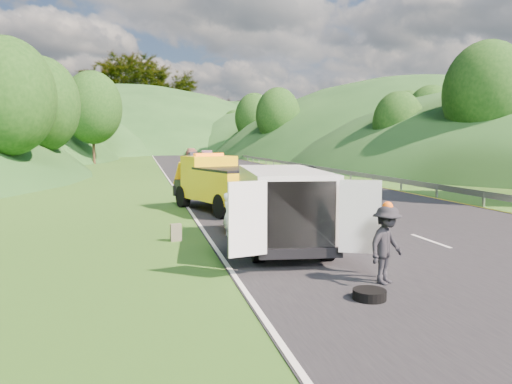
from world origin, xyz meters
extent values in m
plane|color=#38661E|center=(0.00, 0.00, 0.00)|extent=(320.00, 320.00, 0.00)
cube|color=black|center=(3.00, 40.00, 0.01)|extent=(14.00, 200.00, 0.02)
cube|color=gray|center=(10.30, 52.50, 0.00)|extent=(0.06, 140.00, 1.52)
cylinder|color=black|center=(-4.10, 8.02, 0.52)|extent=(0.66, 1.10, 1.04)
cylinder|color=black|center=(-2.22, 8.63, 0.52)|extent=(0.66, 1.10, 1.04)
cylinder|color=black|center=(-2.82, 4.07, 0.52)|extent=(0.66, 1.10, 1.04)
cylinder|color=black|center=(-0.95, 4.67, 0.52)|extent=(0.66, 1.10, 1.04)
cube|color=yellow|center=(-2.89, 7.49, 1.51)|extent=(2.63, 2.27, 1.97)
cube|color=yellow|center=(-2.17, 5.26, 1.25)|extent=(3.26, 4.06, 1.35)
cube|color=black|center=(-2.17, 5.26, 1.97)|extent=(3.26, 4.06, 0.10)
cube|color=black|center=(-3.27, 8.67, 0.93)|extent=(2.36, 1.82, 0.73)
cube|color=black|center=(-3.46, 9.27, 0.73)|extent=(2.14, 0.87, 0.52)
cube|color=yellow|center=(-3.38, 9.02, 1.61)|extent=(2.23, 1.41, 1.14)
cube|color=orange|center=(-2.89, 7.49, 2.54)|extent=(1.46, 0.69, 0.17)
cube|color=black|center=(-3.11, 8.18, 1.87)|extent=(1.90, 0.68, 0.93)
cylinder|color=black|center=(-2.64, 0.13, 0.42)|extent=(0.40, 0.87, 0.84)
cylinder|color=black|center=(-0.77, -0.08, 0.42)|extent=(0.40, 0.87, 0.84)
cylinder|color=black|center=(-3.03, -3.41, 0.42)|extent=(0.40, 0.87, 0.84)
cylinder|color=black|center=(-1.16, -3.61, 0.42)|extent=(0.40, 0.87, 0.84)
cube|color=white|center=(-1.91, -1.85, 1.41)|extent=(2.72, 5.64, 1.94)
cube|color=white|center=(-1.60, 1.01, 0.99)|extent=(2.18, 1.16, 1.05)
cube|color=black|center=(-1.62, 0.81, 1.83)|extent=(1.96, 0.56, 0.87)
cube|color=black|center=(-2.20, -4.50, 1.41)|extent=(1.78, 0.30, 1.67)
cube|color=white|center=(-3.60, -4.82, 1.41)|extent=(0.98, 0.30, 1.78)
cube|color=white|center=(-0.90, -5.11, 1.41)|extent=(0.92, 0.50, 1.78)
cube|color=black|center=(-2.21, -4.60, 0.47)|extent=(2.10, 0.38, 0.26)
imported|color=white|center=(-3.20, 0.26, 0.00)|extent=(0.45, 0.57, 1.47)
imported|color=#D4D571|center=(-1.82, -0.66, 0.00)|extent=(0.53, 0.47, 0.92)
imported|color=black|center=(-0.67, -6.06, 0.00)|extent=(1.33, 1.18, 1.78)
cube|color=#5F5B47|center=(-4.98, -0.10, 0.28)|extent=(0.37, 0.24, 0.56)
cylinder|color=black|center=(-1.53, -7.01, 0.00)|extent=(0.69, 0.69, 0.20)
imported|color=black|center=(4.02, 13.73, 0.00)|extent=(3.15, 5.92, 1.59)
imported|color=#545459|center=(1.55, 58.43, 0.00)|extent=(1.84, 4.57, 1.56)
imported|color=brown|center=(4.23, 64.03, 0.00)|extent=(1.62, 4.65, 1.53)
imported|color=#AE6957|center=(4.01, 87.06, 0.00)|extent=(2.12, 5.20, 1.51)
camera|label=1|loc=(-6.00, -16.14, 3.26)|focal=35.00mm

